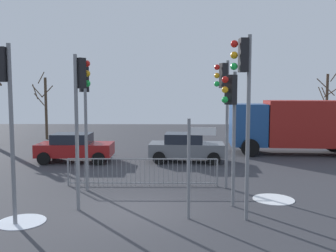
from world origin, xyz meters
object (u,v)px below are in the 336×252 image
(delivery_truck, at_px, (294,124))
(bare_tree_left, at_px, (327,104))
(bare_tree_centre, at_px, (45,106))
(direction_sign_post, at_px, (191,163))
(traffic_light_rear_left, at_px, (85,98))
(car_grey_mid, at_px, (186,147))
(traffic_light_mid_left, at_px, (80,97))
(traffic_light_mid_right, at_px, (5,93))
(car_red_trailing, at_px, (75,147))
(traffic_light_rear_right, at_px, (224,95))
(traffic_light_foreground_left, at_px, (244,86))
(traffic_light_foreground_right, at_px, (231,109))

(delivery_truck, xyz_separation_m, bare_tree_left, (4.75, 7.09, 0.95))
(bare_tree_centre, bearing_deg, direction_sign_post, -59.49)
(traffic_light_rear_left, distance_m, car_grey_mid, 7.26)
(traffic_light_mid_left, height_order, traffic_light_mid_right, traffic_light_mid_right)
(car_red_trailing, bearing_deg, traffic_light_rear_right, -36.99)
(traffic_light_rear_right, bearing_deg, traffic_light_mid_left, 103.24)
(bare_tree_centre, bearing_deg, traffic_light_rear_right, -50.53)
(direction_sign_post, distance_m, bare_tree_left, 21.42)
(direction_sign_post, bearing_deg, traffic_light_rear_left, 147.98)
(car_red_trailing, bearing_deg, car_grey_mid, 1.33)
(traffic_light_foreground_left, bearing_deg, traffic_light_rear_left, 54.75)
(traffic_light_mid_right, bearing_deg, car_grey_mid, -28.29)
(direction_sign_post, distance_m, bare_tree_centre, 20.31)
(traffic_light_rear_left, distance_m, traffic_light_foreground_left, 6.03)
(delivery_truck, bearing_deg, traffic_light_foreground_right, 66.60)
(car_grey_mid, xyz_separation_m, bare_tree_left, (11.05, 9.58, 1.92))
(traffic_light_foreground_right, bearing_deg, traffic_light_mid_left, 55.34)
(traffic_light_rear_right, bearing_deg, bare_tree_left, -48.93)
(traffic_light_mid_right, relative_size, delivery_truck, 0.67)
(traffic_light_foreground_left, distance_m, car_grey_mid, 9.32)
(traffic_light_mid_left, height_order, delivery_truck, traffic_light_mid_left)
(traffic_light_foreground_left, bearing_deg, delivery_truck, -27.82)
(traffic_light_rear_left, xyz_separation_m, delivery_truck, (10.13, 8.09, -1.62))
(traffic_light_rear_right, relative_size, car_red_trailing, 1.24)
(traffic_light_rear_left, relative_size, bare_tree_left, 0.86)
(traffic_light_rear_right, distance_m, traffic_light_foreground_left, 3.45)
(traffic_light_mid_right, relative_size, direction_sign_post, 1.70)
(traffic_light_foreground_right, distance_m, bare_tree_centre, 20.07)
(traffic_light_rear_left, distance_m, traffic_light_mid_left, 2.28)
(traffic_light_rear_left, bearing_deg, traffic_light_mid_left, -104.48)
(bare_tree_centre, bearing_deg, delivery_truck, -20.73)
(traffic_light_rear_left, relative_size, car_red_trailing, 1.20)
(traffic_light_mid_left, xyz_separation_m, delivery_truck, (9.72, 10.33, -1.70))
(traffic_light_rear_right, height_order, traffic_light_mid_right, traffic_light_mid_right)
(car_grey_mid, height_order, delivery_truck, delivery_truck)
(traffic_light_mid_left, bearing_deg, car_red_trailing, 147.23)
(car_red_trailing, relative_size, bare_tree_centre, 0.74)
(bare_tree_centre, bearing_deg, bare_tree_left, 2.05)
(car_red_trailing, height_order, delivery_truck, delivery_truck)
(car_red_trailing, distance_m, bare_tree_left, 19.52)
(traffic_light_rear_right, relative_size, bare_tree_centre, 0.92)
(traffic_light_foreground_left, height_order, car_red_trailing, traffic_light_foreground_left)
(traffic_light_rear_right, bearing_deg, traffic_light_mid_right, 106.33)
(traffic_light_rear_left, relative_size, car_grey_mid, 1.18)
(traffic_light_foreground_left, relative_size, direction_sign_post, 1.80)
(direction_sign_post, height_order, bare_tree_left, bare_tree_left)
(direction_sign_post, bearing_deg, traffic_light_foreground_right, 48.42)
(traffic_light_mid_right, bearing_deg, traffic_light_rear_right, -57.71)
(traffic_light_foreground_left, height_order, car_grey_mid, traffic_light_foreground_left)
(bare_tree_left, bearing_deg, traffic_light_mid_left, -129.69)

